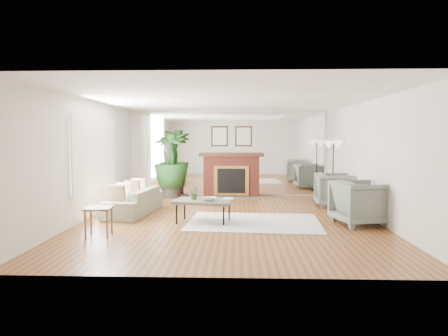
{
  "coord_description": "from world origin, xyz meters",
  "views": [
    {
      "loc": [
        0.19,
        -8.25,
        1.71
      ],
      "look_at": [
        -0.12,
        0.6,
        1.03
      ],
      "focal_mm": 32.0,
      "sensor_mm": 36.0,
      "label": 1
    }
  ],
  "objects_px": {
    "fireplace": "(231,174)",
    "potted_ficus": "(170,161)",
    "armchair_front": "(361,203)",
    "coffee_table": "(203,202)",
    "floor_lamp": "(333,150)",
    "armchair_back": "(335,190)",
    "sofa": "(134,201)",
    "side_table": "(99,212)"
  },
  "relations": [
    {
      "from": "fireplace",
      "to": "floor_lamp",
      "type": "height_order",
      "value": "fireplace"
    },
    {
      "from": "fireplace",
      "to": "side_table",
      "type": "distance_m",
      "value": 5.28
    },
    {
      "from": "side_table",
      "to": "potted_ficus",
      "type": "relative_size",
      "value": 0.26
    },
    {
      "from": "fireplace",
      "to": "armchair_front",
      "type": "xyz_separation_m",
      "value": [
        2.6,
        -3.67,
        -0.22
      ]
    },
    {
      "from": "sofa",
      "to": "armchair_front",
      "type": "bearing_deg",
      "value": 84.91
    },
    {
      "from": "armchair_back",
      "to": "sofa",
      "type": "bearing_deg",
      "value": 106.82
    },
    {
      "from": "armchair_front",
      "to": "potted_ficus",
      "type": "bearing_deg",
      "value": 38.23
    },
    {
      "from": "potted_ficus",
      "to": "floor_lamp",
      "type": "height_order",
      "value": "potted_ficus"
    },
    {
      "from": "fireplace",
      "to": "sofa",
      "type": "distance_m",
      "value": 3.5
    },
    {
      "from": "fireplace",
      "to": "armchair_front",
      "type": "bearing_deg",
      "value": -54.71
    },
    {
      "from": "floor_lamp",
      "to": "side_table",
      "type": "bearing_deg",
      "value": -141.75
    },
    {
      "from": "sofa",
      "to": "fireplace",
      "type": "bearing_deg",
      "value": 148.07
    },
    {
      "from": "fireplace",
      "to": "potted_ficus",
      "type": "relative_size",
      "value": 1.06
    },
    {
      "from": "fireplace",
      "to": "sofa",
      "type": "bearing_deg",
      "value": -127.89
    },
    {
      "from": "fireplace",
      "to": "potted_ficus",
      "type": "height_order",
      "value": "fireplace"
    },
    {
      "from": "fireplace",
      "to": "floor_lamp",
      "type": "bearing_deg",
      "value": -18.78
    },
    {
      "from": "armchair_front",
      "to": "coffee_table",
      "type": "bearing_deg",
      "value": 76.07
    },
    {
      "from": "side_table",
      "to": "sofa",
      "type": "bearing_deg",
      "value": 87.89
    },
    {
      "from": "armchair_back",
      "to": "potted_ficus",
      "type": "bearing_deg",
      "value": 74.87
    },
    {
      "from": "sofa",
      "to": "floor_lamp",
      "type": "distance_m",
      "value": 5.29
    },
    {
      "from": "fireplace",
      "to": "side_table",
      "type": "bearing_deg",
      "value": -114.8
    },
    {
      "from": "armchair_back",
      "to": "armchair_front",
      "type": "height_order",
      "value": "armchair_front"
    },
    {
      "from": "fireplace",
      "to": "side_table",
      "type": "xyz_separation_m",
      "value": [
        -2.21,
        -4.79,
        -0.23
      ]
    },
    {
      "from": "armchair_back",
      "to": "floor_lamp",
      "type": "height_order",
      "value": "floor_lamp"
    },
    {
      "from": "potted_ficus",
      "to": "floor_lamp",
      "type": "xyz_separation_m",
      "value": [
        4.45,
        -0.76,
        0.35
      ]
    },
    {
      "from": "potted_ficus",
      "to": "floor_lamp",
      "type": "distance_m",
      "value": 4.53
    },
    {
      "from": "fireplace",
      "to": "armchair_front",
      "type": "height_order",
      "value": "fireplace"
    },
    {
      "from": "armchair_front",
      "to": "sofa",
      "type": "bearing_deg",
      "value": 66.12
    },
    {
      "from": "side_table",
      "to": "floor_lamp",
      "type": "height_order",
      "value": "floor_lamp"
    },
    {
      "from": "armchair_back",
      "to": "side_table",
      "type": "xyz_separation_m",
      "value": [
        -4.81,
        -3.2,
        0.01
      ]
    },
    {
      "from": "coffee_table",
      "to": "floor_lamp",
      "type": "bearing_deg",
      "value": 40.05
    },
    {
      "from": "fireplace",
      "to": "floor_lamp",
      "type": "distance_m",
      "value": 2.94
    },
    {
      "from": "coffee_table",
      "to": "side_table",
      "type": "distance_m",
      "value": 2.07
    },
    {
      "from": "sofa",
      "to": "floor_lamp",
      "type": "xyz_separation_m",
      "value": [
        4.84,
        1.83,
        1.1
      ]
    },
    {
      "from": "armchair_back",
      "to": "side_table",
      "type": "height_order",
      "value": "armchair_back"
    },
    {
      "from": "fireplace",
      "to": "armchair_front",
      "type": "distance_m",
      "value": 4.51
    },
    {
      "from": "coffee_table",
      "to": "floor_lamp",
      "type": "height_order",
      "value": "floor_lamp"
    },
    {
      "from": "coffee_table",
      "to": "sofa",
      "type": "xyz_separation_m",
      "value": [
        -1.63,
        0.87,
        -0.13
      ]
    },
    {
      "from": "armchair_front",
      "to": "floor_lamp",
      "type": "relative_size",
      "value": 0.59
    },
    {
      "from": "armchair_front",
      "to": "floor_lamp",
      "type": "height_order",
      "value": "floor_lamp"
    },
    {
      "from": "sofa",
      "to": "floor_lamp",
      "type": "bearing_deg",
      "value": 116.68
    },
    {
      "from": "side_table",
      "to": "potted_ficus",
      "type": "bearing_deg",
      "value": 84.29
    }
  ]
}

